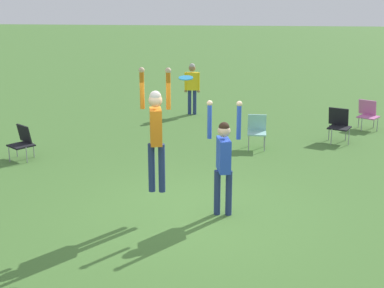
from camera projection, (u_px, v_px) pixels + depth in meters
ground_plane at (193, 215)px, 9.95m from camera, size 120.00×120.00×0.00m
person_jumping at (156, 127)px, 9.37m from camera, size 0.56×0.44×2.25m
person_defending at (224, 156)px, 9.65m from camera, size 0.63×0.51×2.16m
frisbee at (186, 78)px, 9.06m from camera, size 0.25×0.25×0.05m
camping_chair_0 at (339, 123)px, 14.72m from camera, size 0.72×0.78×0.92m
camping_chair_1 at (22, 141)px, 13.21m from camera, size 0.73×0.81×0.82m
camping_chair_2 at (257, 129)px, 14.11m from camera, size 0.49×0.53×0.89m
camping_chair_3 at (368, 113)px, 16.15m from camera, size 0.75×0.82×0.86m
person_spectator_near at (192, 84)px, 17.90m from camera, size 0.54×0.24×1.73m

